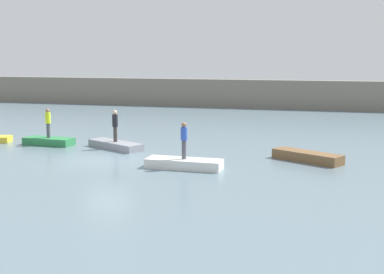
# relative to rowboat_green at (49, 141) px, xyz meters

# --- Properties ---
(ground_plane) EXTENTS (120.00, 120.00, 0.00)m
(ground_plane) POSITION_rel_rowboat_green_xyz_m (5.29, -3.32, -0.22)
(ground_plane) COLOR slate
(embankment_wall) EXTENTS (80.00, 1.20, 2.85)m
(embankment_wall) POSITION_rel_rowboat_green_xyz_m (5.29, 24.97, 1.20)
(embankment_wall) COLOR gray
(embankment_wall) RESTS_ON ground_plane
(rowboat_green) EXTENTS (3.08, 1.31, 0.44)m
(rowboat_green) POSITION_rel_rowboat_green_xyz_m (0.00, 0.00, 0.00)
(rowboat_green) COLOR #2D7F47
(rowboat_green) RESTS_ON ground_plane
(rowboat_grey) EXTENTS (3.82, 2.72, 0.41)m
(rowboat_grey) POSITION_rel_rowboat_green_xyz_m (4.38, -0.11, -0.02)
(rowboat_grey) COLOR gray
(rowboat_grey) RESTS_ON ground_plane
(rowboat_white) EXTENTS (3.68, 1.22, 0.46)m
(rowboat_white) POSITION_rel_rowboat_green_xyz_m (9.66, -4.17, 0.01)
(rowboat_white) COLOR white
(rowboat_white) RESTS_ON ground_plane
(rowboat_brown) EXTENTS (3.70, 2.71, 0.49)m
(rowboat_brown) POSITION_rel_rowboat_green_xyz_m (15.26, -0.94, 0.03)
(rowboat_brown) COLOR brown
(rowboat_brown) RESTS_ON ground_plane
(person_hiviz_shirt) EXTENTS (0.32, 0.32, 1.75)m
(person_hiviz_shirt) POSITION_rel_rowboat_green_xyz_m (-0.00, 0.00, 1.20)
(person_hiviz_shirt) COLOR #4C4C56
(person_hiviz_shirt) RESTS_ON rowboat_green
(person_dark_shirt) EXTENTS (0.32, 0.32, 1.83)m
(person_dark_shirt) POSITION_rel_rowboat_green_xyz_m (4.38, -0.11, 1.22)
(person_dark_shirt) COLOR #38332D
(person_dark_shirt) RESTS_ON rowboat_grey
(person_blue_shirt) EXTENTS (0.32, 0.32, 1.77)m
(person_blue_shirt) POSITION_rel_rowboat_green_xyz_m (9.66, -4.17, 1.23)
(person_blue_shirt) COLOR #4C4C56
(person_blue_shirt) RESTS_ON rowboat_white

